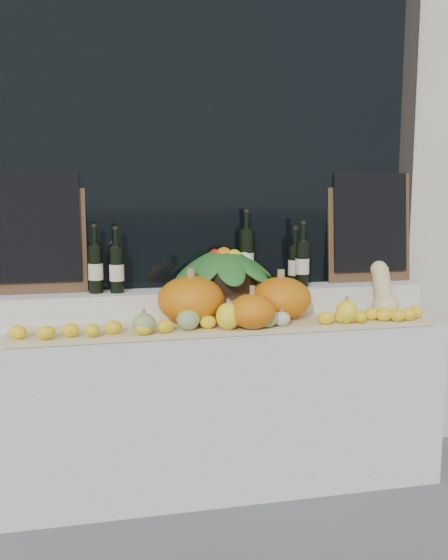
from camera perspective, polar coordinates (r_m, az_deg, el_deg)
The scene contains 18 objects.
storefront_facade at distance 3.93m, azimuth -2.65°, elevation 18.29°, with size 7.00×0.94×4.50m.
display_sill at distance 3.38m, azimuth -0.28°, elevation -11.28°, with size 2.30×0.55×0.88m, color silver.
rear_tier at distance 3.38m, azimuth -0.83°, elevation -2.11°, with size 2.30×0.25×0.16m, color silver.
straw_bedding at distance 3.13m, azimuth 0.20°, elevation -4.26°, with size 2.10×0.32×0.03m, color tan.
pumpkin_left at distance 3.13m, azimuth -3.03°, elevation -1.81°, with size 0.34×0.34×0.24m, color orange.
pumpkin_right at distance 3.24m, azimuth 5.21°, elevation -1.65°, with size 0.32×0.32×0.22m, color orange.
pumpkin_center at distance 3.02m, azimuth 2.60°, elevation -2.87°, with size 0.23×0.23×0.17m, color orange.
butternut_squash at distance 3.38m, azimuth 14.37°, elevation -1.18°, with size 0.14×0.21×0.29m.
decorative_gourds at distance 3.02m, azimuth 1.65°, elevation -3.46°, with size 1.13×0.15×0.15m.
lemon_heap at distance 3.02m, azimuth 0.66°, elevation -3.90°, with size 2.20×0.16×0.06m, color yellow, non-canonical shape.
produce_bowl at distance 3.34m, azimuth -0.01°, elevation 1.08°, with size 0.57×0.57×0.23m.
wine_bottle_far_left at distance 3.27m, azimuth -11.66°, elevation 1.03°, with size 0.08×0.08×0.36m.
wine_bottle_near_left at distance 3.27m, azimuth -9.79°, elevation 0.95°, with size 0.08×0.08×0.34m.
wine_bottle_tall at distance 3.41m, azimuth 2.05°, elevation 2.05°, with size 0.08×0.08×0.42m.
wine_bottle_near_right at distance 3.50m, azimuth 6.49°, elevation 1.39°, with size 0.08×0.08×0.33m.
wine_bottle_far_right at distance 3.43m, azimuth 7.17°, elevation 1.52°, with size 0.08×0.08×0.36m.
chalkboard_left at distance 3.33m, azimuth -16.82°, elevation 4.36°, with size 0.50×0.09×0.62m.
chalkboard_right at distance 3.68m, azimuth 13.17°, elevation 4.91°, with size 0.50×0.09×0.62m.
Camera 1 is at (-0.67, -1.57, 1.60)m, focal length 40.00 mm.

